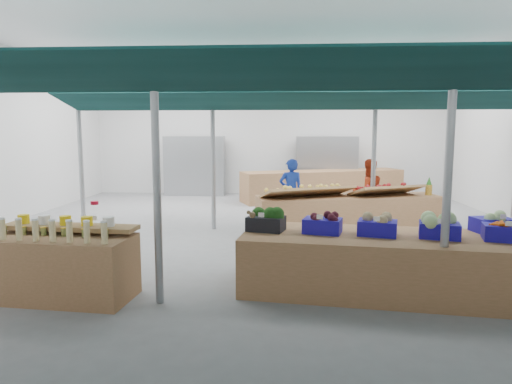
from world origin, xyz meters
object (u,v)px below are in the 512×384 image
veg_counter (393,264)px  vendor_left (291,191)px  bottle_shelf (62,264)px  fruit_counter (348,215)px  vendor_right (368,192)px

veg_counter → vendor_left: vendor_left is taller
bottle_shelf → fruit_counter: size_ratio=0.50×
bottle_shelf → vendor_left: vendor_left is taller
veg_counter → vendor_left: size_ratio=2.62×
vendor_left → vendor_right: (1.80, 0.00, 0.00)m
fruit_counter → vendor_left: bearing=125.5°
veg_counter → vendor_left: 4.84m
bottle_shelf → fruit_counter: 5.82m
veg_counter → vendor_right: bearing=91.5°
bottle_shelf → vendor_right: 7.03m
veg_counter → fruit_counter: (-0.11, 3.55, 0.02)m
vendor_left → vendor_right: 1.80m
veg_counter → vendor_right: (0.49, 4.65, 0.38)m
bottle_shelf → vendor_right: bearing=51.7°
vendor_right → bottle_shelf: bearing=34.4°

